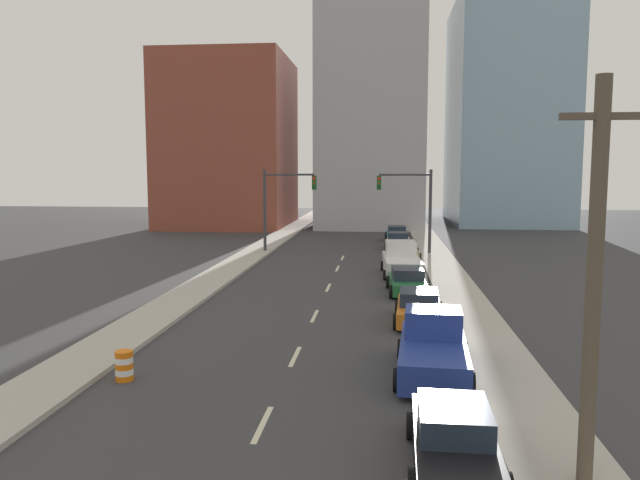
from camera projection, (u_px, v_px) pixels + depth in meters
name	position (u px, v px, depth m)	size (l,w,h in m)	color
sidewalk_left	(270.00, 243.00, 55.55)	(2.46, 94.54, 0.18)	#ADA89E
sidewalk_right	(430.00, 245.00, 54.10)	(2.46, 94.54, 0.18)	#ADA89E
lane_stripe_at_8m	(263.00, 424.00, 16.27)	(0.16, 2.40, 0.01)	beige
lane_stripe_at_14m	(295.00, 356.00, 22.18)	(0.16, 2.40, 0.01)	beige
lane_stripe_at_20m	(315.00, 316.00, 28.30)	(0.16, 2.40, 0.01)	beige
lane_stripe_at_27m	(328.00, 287.00, 35.16)	(0.16, 2.40, 0.01)	beige
lane_stripe_at_34m	(337.00, 268.00, 41.93)	(0.16, 2.40, 0.01)	beige
lane_stripe_at_39m	(343.00, 258.00, 46.98)	(0.16, 2.40, 0.01)	beige
building_brick_left	(229.00, 143.00, 73.12)	(14.00, 16.00, 19.48)	brown
building_office_center	(372.00, 94.00, 74.72)	(12.00, 20.00, 31.22)	#A8A8AD
building_glass_right	(506.00, 114.00, 77.22)	(13.00, 20.00, 27.06)	#8CADC6
traffic_signal_left	(279.00, 199.00, 49.33)	(4.26, 0.35, 6.63)	#38383D
traffic_signal_right	(415.00, 200.00, 48.23)	(4.26, 0.35, 6.63)	#38383D
utility_pole_right_near	(594.00, 284.00, 12.43)	(1.60, 0.32, 8.45)	brown
traffic_barrel	(124.00, 366.00, 19.62)	(0.56, 0.56, 0.95)	orange
sedan_black	(454.00, 439.00, 13.83)	(2.13, 4.66, 1.44)	black
pickup_truck_blue	(433.00, 349.00, 20.24)	(2.63, 5.49, 2.00)	navy
sedan_orange	(419.00, 308.00, 27.05)	(2.27, 4.52, 1.42)	orange
sedan_green	(407.00, 281.00, 33.49)	(2.28, 4.55, 1.37)	#1E6033
pickup_truck_white	(401.00, 261.00, 39.45)	(2.66, 6.08, 2.07)	silver
sedan_tan	(406.00, 251.00, 45.95)	(2.05, 4.75, 1.40)	tan
sedan_silver	(398.00, 241.00, 52.04)	(2.26, 4.46, 1.43)	#B2B2BC
sedan_teal	(397.00, 234.00, 58.05)	(2.19, 4.48, 1.41)	#196B75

